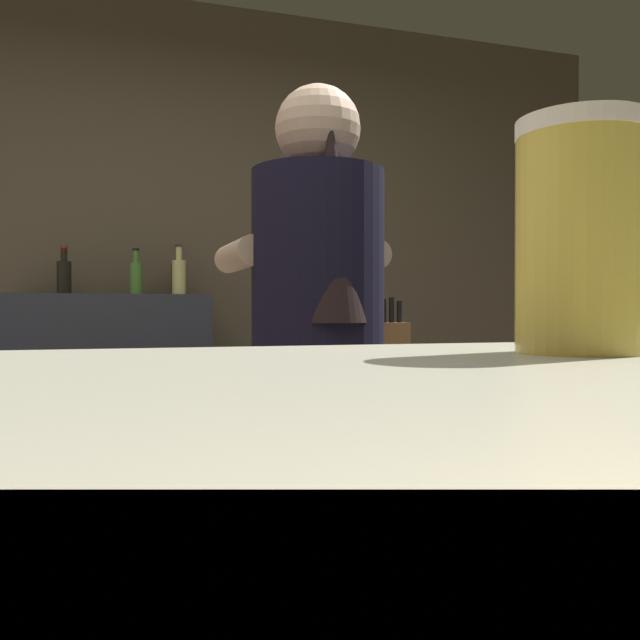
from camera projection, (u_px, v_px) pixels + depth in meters
name	position (u px, v px, depth m)	size (l,w,h in m)	color
wall_back	(144.00, 266.00, 3.37)	(5.20, 0.10, 2.70)	brown
prep_counter	(279.00, 521.00, 2.15)	(2.10, 0.60, 0.88)	#4B3E2D
back_shelf	(108.00, 425.00, 3.06)	(0.90, 0.36, 1.20)	#30333D
bartender	(319.00, 363.00, 1.71)	(0.43, 0.51, 1.70)	#282D39
knife_block	(391.00, 351.00, 2.17)	(0.10, 0.08, 0.28)	olive
mixing_bowl	(134.00, 381.00, 2.02)	(0.17, 0.17, 0.05)	beige
chefs_knife	(362.00, 382.00, 2.18)	(0.24, 0.03, 0.01)	silver
pint_glass_far	(580.00, 237.00, 0.43)	(0.08, 0.08, 0.15)	gold
bottle_hot_sauce	(64.00, 276.00, 3.04)	(0.06, 0.06, 0.22)	black
bottle_soy	(136.00, 277.00, 3.10)	(0.06, 0.06, 0.22)	#508A35
bottle_olive_oil	(179.00, 275.00, 3.08)	(0.06, 0.06, 0.23)	#D5CF7C
bottle_vinegar	(179.00, 277.00, 3.22)	(0.07, 0.07, 0.23)	black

